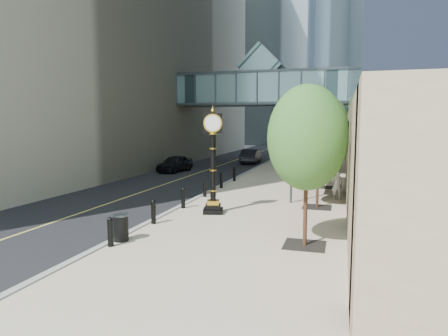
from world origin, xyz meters
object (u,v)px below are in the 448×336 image
Objects in this scene: pedestrian at (337,185)px; car_far at (251,156)px; trash_bin at (121,228)px; car_near at (175,163)px; street_clock at (213,168)px.

pedestrian reaches higher than car_far.
pedestrian is at bearing 54.67° from trash_bin.
trash_bin is at bearing 49.22° from pedestrian.
car_far is at bearing 68.92° from car_near.
street_clock is 23.99m from car_far.
trash_bin is 12.46m from pedestrian.
car_near is (-8.30, 14.56, -1.41)m from street_clock.
street_clock reaches higher than trash_bin.
street_clock is at bearing 37.09° from pedestrian.
car_near is 10.28m from car_far.
street_clock is 1.05× the size of car_far.
trash_bin is 0.21× the size of car_near.
street_clock is at bearing 71.31° from trash_bin.
pedestrian is at bearing 27.05° from street_clock.
pedestrian is (5.46, 5.01, -1.28)m from street_clock.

